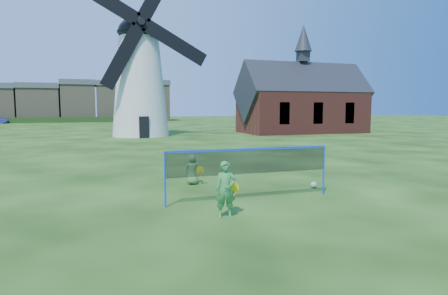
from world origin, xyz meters
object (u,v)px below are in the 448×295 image
windmill (140,77)px  player_girl (226,189)px  chapel (302,103)px  player_boy (193,169)px  badminton_net (250,162)px  play_ball (314,185)px

windmill → player_girl: windmill is taller
chapel → player_boy: bearing=-127.2°
badminton_net → player_boy: badminton_net is taller
badminton_net → play_ball: badminton_net is taller
chapel → play_ball: bearing=-119.2°
chapel → player_boy: chapel is taller
badminton_net → play_ball: bearing=18.8°
windmill → badminton_net: size_ratio=3.24×
play_ball → windmill: bearing=96.1°
player_boy → play_ball: size_ratio=4.86×
windmill → player_girl: (-1.18, -28.68, -4.90)m
player_girl → play_ball: 4.66m
windmill → chapel: size_ratio=1.19×
chapel → play_ball: 30.05m
windmill → player_boy: windmill is taller
windmill → chapel: 17.55m
windmill → player_girl: 29.12m
badminton_net → play_ball: (2.73, 0.93, -1.03)m
chapel → player_girl: size_ratio=9.72×
chapel → player_boy: 30.45m
badminton_net → windmill: bearing=90.1°
chapel → player_girl: (-18.57, -28.44, -2.56)m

